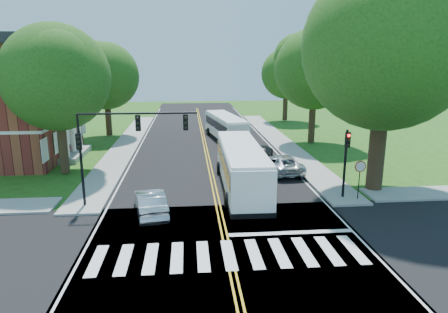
{
  "coord_description": "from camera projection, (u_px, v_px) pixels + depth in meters",
  "views": [
    {
      "loc": [
        -1.78,
        -17.36,
        8.86
      ],
      "look_at": [
        0.65,
        8.99,
        2.4
      ],
      "focal_mm": 32.0,
      "sensor_mm": 36.0,
      "label": 1
    }
  ],
  "objects": [
    {
      "name": "suv",
      "position": [
        282.0,
        164.0,
        31.94
      ],
      "size": [
        2.72,
        5.38,
        1.46
      ],
      "primitive_type": "imported",
      "rotation": [
        0.0,
        0.0,
        3.2
      ],
      "color": "silver",
      "rests_on": "road"
    },
    {
      "name": "stop_sign",
      "position": [
        360.0,
        171.0,
        25.16
      ],
      "size": [
        0.76,
        0.08,
        2.53
      ],
      "color": "black",
      "rests_on": "ground"
    },
    {
      "name": "road",
      "position": [
        208.0,
        159.0,
        36.47
      ],
      "size": [
        14.0,
        96.0,
        0.01
      ],
      "primitive_type": "cube",
      "color": "black",
      "rests_on": "ground"
    },
    {
      "name": "ground",
      "position": [
        228.0,
        250.0,
        19.06
      ],
      "size": [
        140.0,
        140.0,
        0.0
      ],
      "primitive_type": "plane",
      "color": "#204F13",
      "rests_on": "ground"
    },
    {
      "name": "signal_nw",
      "position": [
        119.0,
        137.0,
        23.72
      ],
      "size": [
        7.15,
        0.46,
        5.66
      ],
      "color": "black",
      "rests_on": "ground"
    },
    {
      "name": "tree_west_far",
      "position": [
        106.0,
        76.0,
        45.44
      ],
      "size": [
        7.6,
        7.6,
        10.67
      ],
      "color": "black",
      "rests_on": "ground"
    },
    {
      "name": "sidewalk_ne",
      "position": [
        280.0,
        141.0,
        43.96
      ],
      "size": [
        2.6,
        40.0,
        0.15
      ],
      "primitive_type": "cube",
      "color": "gray",
      "rests_on": "ground"
    },
    {
      "name": "tree_ne_big",
      "position": [
        386.0,
        47.0,
        25.49
      ],
      "size": [
        10.8,
        10.8,
        14.91
      ],
      "color": "black",
      "rests_on": "ground"
    },
    {
      "name": "center_line",
      "position": [
        206.0,
        149.0,
        40.34
      ],
      "size": [
        0.36,
        70.0,
        0.01
      ],
      "primitive_type": "cube",
      "color": "gold",
      "rests_on": "road"
    },
    {
      "name": "cross_road",
      "position": [
        228.0,
        250.0,
        19.05
      ],
      "size": [
        60.0,
        12.0,
        0.01
      ],
      "primitive_type": "cube",
      "color": "black",
      "rests_on": "ground"
    },
    {
      "name": "bus_lead",
      "position": [
        241.0,
        166.0,
        27.7
      ],
      "size": [
        3.05,
        11.98,
        3.09
      ],
      "rotation": [
        0.0,
        0.0,
        3.13
      ],
      "color": "white",
      "rests_on": "road"
    },
    {
      "name": "hatchback",
      "position": [
        150.0,
        203.0,
        23.18
      ],
      "size": [
        2.42,
        4.73,
        1.49
      ],
      "primitive_type": "imported",
      "rotation": [
        0.0,
        0.0,
        3.34
      ],
      "color": "#B7BABF",
      "rests_on": "road"
    },
    {
      "name": "bus_follow",
      "position": [
        225.0,
        127.0,
        44.48
      ],
      "size": [
        4.04,
        11.04,
        2.79
      ],
      "rotation": [
        0.0,
        0.0,
        3.3
      ],
      "color": "white",
      "rests_on": "road"
    },
    {
      "name": "edge_line_e",
      "position": [
        272.0,
        148.0,
        40.94
      ],
      "size": [
        0.12,
        70.0,
        0.01
      ],
      "primitive_type": "cube",
      "color": "silver",
      "rests_on": "road"
    },
    {
      "name": "stop_bar",
      "position": [
        291.0,
        233.0,
        20.91
      ],
      "size": [
        6.6,
        0.4,
        0.01
      ],
      "primitive_type": "cube",
      "color": "silver",
      "rests_on": "road"
    },
    {
      "name": "sidewalk_nw",
      "position": [
        127.0,
        144.0,
        42.49
      ],
      "size": [
        2.6,
        40.0,
        0.15
      ],
      "primitive_type": "cube",
      "color": "gray",
      "rests_on": "ground"
    },
    {
      "name": "tree_east_mid",
      "position": [
        315.0,
        69.0,
        41.43
      ],
      "size": [
        8.4,
        8.4,
        11.93
      ],
      "color": "black",
      "rests_on": "ground"
    },
    {
      "name": "edge_line_w",
      "position": [
        138.0,
        151.0,
        39.73
      ],
      "size": [
        0.12,
        70.0,
        0.01
      ],
      "primitive_type": "cube",
      "color": "silver",
      "rests_on": "road"
    },
    {
      "name": "tree_east_far",
      "position": [
        286.0,
        74.0,
        57.24
      ],
      "size": [
        7.2,
        7.2,
        10.34
      ],
      "color": "black",
      "rests_on": "ground"
    },
    {
      "name": "crosswalk",
      "position": [
        229.0,
        255.0,
        18.57
      ],
      "size": [
        12.6,
        3.0,
        0.01
      ],
      "primitive_type": "cube",
      "color": "silver",
      "rests_on": "road"
    },
    {
      "name": "signal_ne",
      "position": [
        346.0,
        155.0,
        25.31
      ],
      "size": [
        0.3,
        0.46,
        4.4
      ],
      "color": "black",
      "rests_on": "ground"
    },
    {
      "name": "tree_west_near",
      "position": [
        56.0,
        78.0,
        29.79
      ],
      "size": [
        8.0,
        8.0,
        11.4
      ],
      "color": "black",
      "rests_on": "ground"
    },
    {
      "name": "dark_sedan",
      "position": [
        262.0,
        152.0,
        36.51
      ],
      "size": [
        2.94,
        4.55,
        1.23
      ],
      "primitive_type": "imported",
      "rotation": [
        0.0,
        0.0,
        2.83
      ],
      "color": "black",
      "rests_on": "road"
    }
  ]
}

